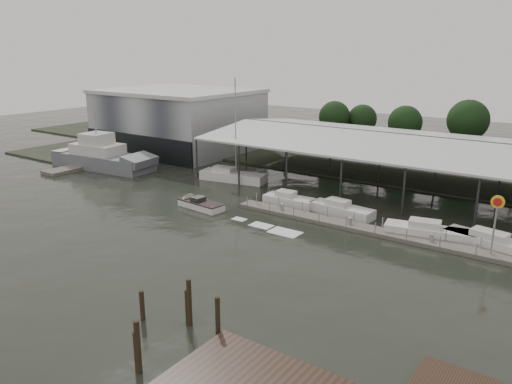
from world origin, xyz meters
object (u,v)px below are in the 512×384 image
Objects in this scene: speedboat_underway at (198,204)px; shell_fuel_sign at (496,214)px; grey_trawler at (104,158)px; white_sailboat at (232,176)px.

shell_fuel_sign is at bearing -167.50° from speedboat_underway.
speedboat_underway is (-29.85, -3.69, -3.53)m from shell_fuel_sign.
shell_fuel_sign is 54.35m from grey_trawler.
white_sailboat reaches higher than shell_fuel_sign.
white_sailboat reaches higher than speedboat_underway.
grey_trawler reaches higher than shell_fuel_sign.
grey_trawler is 20.95m from white_sailboat.
grey_trawler is at bearing 177.07° from shell_fuel_sign.
speedboat_underway is at bearing -21.11° from grey_trawler.
grey_trawler is at bearing -175.98° from white_sailboat.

